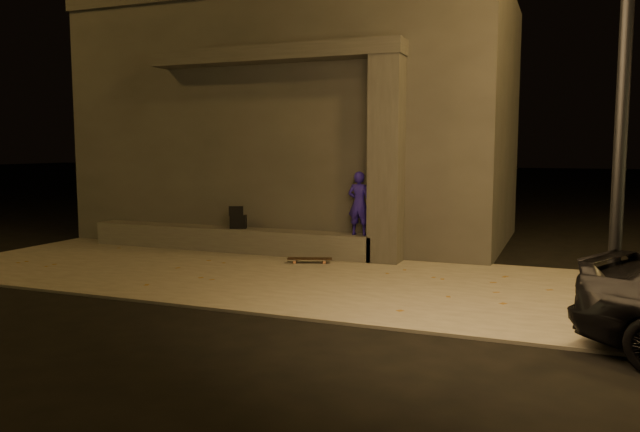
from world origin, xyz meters
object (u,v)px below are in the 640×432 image
at_px(skateboarder, 359,203).
at_px(backpack, 238,221).
at_px(column, 387,160).
at_px(skateboard, 310,259).

bearing_deg(skateboarder, backpack, 2.29).
relative_size(column, skateboard, 4.47).
distance_m(backpack, skateboard, 1.97).
bearing_deg(backpack, column, -22.19).
bearing_deg(backpack, skateboarder, -22.19).
xyz_separation_m(column, skateboard, (-1.19, -0.65, -1.73)).
relative_size(column, skateboarder, 3.13).
xyz_separation_m(backpack, skateboard, (1.78, -0.65, -0.53)).
bearing_deg(skateboard, column, 8.67).
bearing_deg(skateboarder, skateboard, 45.40).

